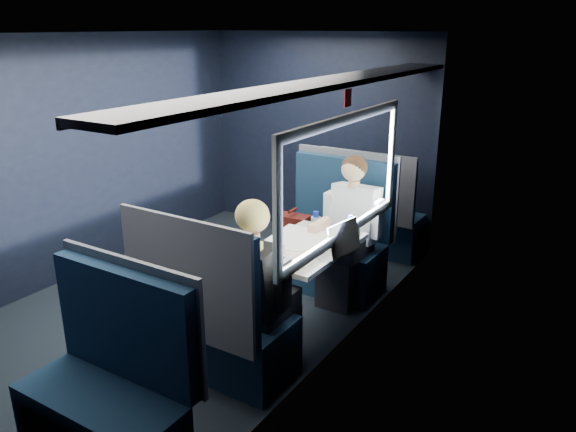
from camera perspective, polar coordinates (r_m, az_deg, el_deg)
The scene contains 13 objects.
ground at distance 5.24m, azimuth -8.48°, elevation -8.24°, with size 2.80×4.20×0.01m, color black.
room_shell at distance 4.74m, azimuth -9.12°, elevation 7.86°, with size 3.00×4.40×2.40m.
table at distance 4.41m, azimuth 1.47°, elevation -3.82°, with size 0.62×1.00×0.74m.
seat_bay_near at distance 5.29m, azimuth 4.40°, elevation -2.73°, with size 1.04×0.62×1.26m.
seat_bay_far at distance 3.97m, azimuth -7.44°, elevation -10.73°, with size 1.04×0.62×1.26m.
seat_row_front at distance 6.08m, azimuth 8.57°, elevation -0.10°, with size 1.04×0.51×1.16m.
seat_row_back at distance 3.43m, azimuth -17.59°, elevation -16.89°, with size 1.04×0.51×1.16m.
man at distance 4.94m, azimuth 6.27°, elevation -0.72°, with size 0.53×0.56×1.32m.
woman at distance 3.80m, azimuth -3.09°, elevation -6.61°, with size 0.53×0.56×1.32m.
papers at distance 4.38m, azimuth 0.88°, elevation -2.85°, with size 0.52×0.76×0.01m, color white.
laptop at distance 4.18m, azimuth 4.87°, elevation -2.96°, with size 0.32×0.39×0.26m.
bottle_small at distance 4.40m, azimuth 6.30°, elevation -1.50°, with size 0.07×0.07×0.23m.
cup at distance 4.51m, azimuth 6.88°, elevation -1.74°, with size 0.07×0.07×0.09m, color white.
Camera 1 is at (3.08, -3.51, 2.36)m, focal length 35.00 mm.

